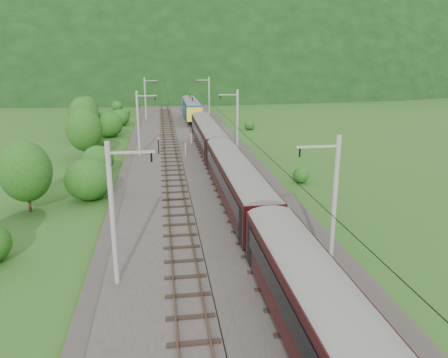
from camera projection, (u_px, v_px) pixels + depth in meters
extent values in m
plane|color=#254B17|center=(227.00, 279.00, 25.27)|extent=(600.00, 600.00, 0.00)
cube|color=#38332D|center=(208.00, 216.00, 34.74)|extent=(14.00, 220.00, 0.30)
cube|color=#503322|center=(169.00, 214.00, 34.22)|extent=(0.08, 220.00, 0.15)
cube|color=#503322|center=(187.00, 213.00, 34.42)|extent=(0.08, 220.00, 0.15)
cube|color=black|center=(178.00, 215.00, 34.35)|extent=(2.40, 220.00, 0.12)
cube|color=#503322|center=(229.00, 211.00, 34.88)|extent=(0.08, 220.00, 0.15)
cube|color=#503322|center=(247.00, 210.00, 35.08)|extent=(0.08, 220.00, 0.15)
cube|color=black|center=(238.00, 212.00, 35.02)|extent=(2.40, 220.00, 0.12)
cylinder|color=gray|center=(112.00, 215.00, 23.23)|extent=(0.28, 0.28, 8.00)
cube|color=gray|center=(132.00, 152.00, 22.46)|extent=(2.40, 0.12, 0.12)
cylinder|color=black|center=(151.00, 157.00, 22.68)|extent=(0.10, 0.10, 0.50)
cylinder|color=gray|center=(138.00, 124.00, 53.66)|extent=(0.28, 0.28, 8.00)
cube|color=gray|center=(147.00, 96.00, 52.89)|extent=(2.40, 0.12, 0.12)
cylinder|color=black|center=(155.00, 98.00, 53.11)|extent=(0.10, 0.10, 0.50)
cylinder|color=gray|center=(145.00, 99.00, 84.10)|extent=(0.28, 0.28, 8.00)
cube|color=gray|center=(151.00, 81.00, 83.33)|extent=(2.40, 0.12, 0.12)
cylinder|color=black|center=(156.00, 82.00, 83.55)|extent=(0.10, 0.10, 0.50)
cylinder|color=gray|center=(149.00, 87.00, 114.54)|extent=(0.28, 0.28, 8.00)
cube|color=gray|center=(153.00, 73.00, 113.76)|extent=(2.40, 0.12, 0.12)
cylinder|color=black|center=(157.00, 75.00, 113.99)|extent=(0.10, 0.10, 0.50)
cylinder|color=gray|center=(151.00, 80.00, 144.97)|extent=(0.28, 0.28, 8.00)
cube|color=gray|center=(154.00, 69.00, 144.20)|extent=(2.40, 0.12, 0.12)
cylinder|color=black|center=(157.00, 70.00, 144.42)|extent=(0.10, 0.10, 0.50)
cylinder|color=gray|center=(334.00, 204.00, 24.95)|extent=(0.28, 0.28, 8.00)
cube|color=gray|center=(318.00, 147.00, 23.84)|extent=(2.40, 0.12, 0.12)
cylinder|color=black|center=(300.00, 153.00, 23.79)|extent=(0.10, 0.10, 0.50)
cylinder|color=gray|center=(237.00, 122.00, 55.39)|extent=(0.28, 0.28, 8.00)
cube|color=gray|center=(228.00, 95.00, 54.28)|extent=(2.40, 0.12, 0.12)
cylinder|color=black|center=(220.00, 97.00, 54.22)|extent=(0.10, 0.10, 0.50)
cylinder|color=gray|center=(209.00, 98.00, 85.82)|extent=(0.28, 0.28, 8.00)
cube|color=gray|center=(203.00, 80.00, 84.72)|extent=(2.40, 0.12, 0.12)
cylinder|color=black|center=(198.00, 82.00, 84.66)|extent=(0.10, 0.10, 0.50)
cylinder|color=gray|center=(196.00, 86.00, 116.26)|extent=(0.28, 0.28, 8.00)
cube|color=gray|center=(191.00, 73.00, 115.15)|extent=(2.40, 0.12, 0.12)
cylinder|color=black|center=(187.00, 74.00, 115.10)|extent=(0.10, 0.10, 0.50)
cylinder|color=gray|center=(188.00, 80.00, 146.69)|extent=(0.28, 0.28, 8.00)
cube|color=gray|center=(184.00, 69.00, 145.59)|extent=(2.40, 0.12, 0.12)
cylinder|color=black|center=(181.00, 70.00, 145.53)|extent=(0.10, 0.10, 0.50)
cylinder|color=black|center=(175.00, 130.00, 32.49)|extent=(0.03, 198.00, 0.03)
cylinder|color=black|center=(239.00, 129.00, 33.16)|extent=(0.03, 198.00, 0.03)
ellipsoid|color=black|center=(164.00, 75.00, 272.57)|extent=(504.00, 360.00, 244.00)
cube|color=black|center=(337.00, 343.00, 15.40)|extent=(2.63, 19.94, 2.72)
cylinder|color=slate|center=(339.00, 313.00, 15.06)|extent=(2.63, 19.84, 2.63)
cube|color=black|center=(301.00, 339.00, 15.13)|extent=(0.05, 17.55, 1.04)
cube|color=black|center=(373.00, 332.00, 15.50)|extent=(0.05, 17.55, 1.04)
cube|color=black|center=(282.00, 287.00, 22.53)|extent=(1.99, 2.90, 0.82)
cube|color=black|center=(236.00, 180.00, 35.20)|extent=(2.63, 19.94, 2.72)
cylinder|color=slate|center=(236.00, 166.00, 34.87)|extent=(2.63, 19.84, 2.63)
cube|color=black|center=(220.00, 177.00, 34.93)|extent=(0.05, 17.55, 1.04)
cube|color=black|center=(252.00, 176.00, 35.30)|extent=(0.05, 17.55, 1.04)
cube|color=black|center=(254.00, 235.00, 29.05)|extent=(1.99, 2.90, 0.82)
cube|color=black|center=(224.00, 178.00, 42.33)|extent=(1.99, 2.90, 0.82)
cube|color=black|center=(208.00, 135.00, 55.00)|extent=(2.63, 19.94, 2.72)
cylinder|color=slate|center=(208.00, 125.00, 54.67)|extent=(2.63, 19.84, 2.63)
cube|color=black|center=(197.00, 133.00, 54.73)|extent=(0.05, 17.55, 1.04)
cube|color=black|center=(218.00, 132.00, 55.10)|extent=(0.05, 17.55, 1.04)
cube|color=black|center=(215.00, 162.00, 48.85)|extent=(1.99, 2.90, 0.82)
cube|color=black|center=(203.00, 139.00, 62.13)|extent=(1.99, 2.90, 0.82)
cube|color=#134A99|center=(191.00, 108.00, 82.57)|extent=(2.63, 16.32, 2.72)
cylinder|color=slate|center=(191.00, 101.00, 82.23)|extent=(2.63, 16.23, 2.63)
cube|color=black|center=(184.00, 106.00, 82.29)|extent=(0.05, 14.36, 1.04)
cube|color=black|center=(198.00, 106.00, 82.66)|extent=(0.05, 14.36, 1.04)
cube|color=black|center=(194.00, 122.00, 77.62)|extent=(1.99, 2.90, 0.82)
cube|color=black|center=(189.00, 113.00, 88.48)|extent=(1.99, 2.90, 0.82)
cube|color=yellow|center=(188.00, 104.00, 90.18)|extent=(2.68, 0.50, 2.45)
cube|color=yellow|center=(195.00, 114.00, 75.05)|extent=(2.68, 0.50, 2.45)
cube|color=black|center=(190.00, 97.00, 84.91)|extent=(0.08, 1.60, 0.82)
cylinder|color=red|center=(186.00, 149.00, 54.89)|extent=(0.16, 0.16, 1.54)
cylinder|color=red|center=(191.00, 139.00, 61.79)|extent=(0.16, 0.16, 1.47)
cylinder|color=black|center=(159.00, 146.00, 55.30)|extent=(0.14, 0.14, 1.99)
sphere|color=red|center=(158.00, 138.00, 55.01)|extent=(0.24, 0.24, 0.24)
ellipsoid|color=#154913|center=(89.00, 179.00, 38.61)|extent=(4.22, 4.22, 3.80)
ellipsoid|color=#154913|center=(98.00, 160.00, 47.37)|extent=(3.41, 3.41, 3.07)
ellipsoid|color=#154913|center=(96.00, 143.00, 58.87)|extent=(2.37, 2.37, 2.13)
ellipsoid|color=#154913|center=(108.00, 124.00, 67.91)|extent=(4.54, 4.54, 4.09)
ellipsoid|color=#154913|center=(120.00, 117.00, 78.95)|extent=(3.38, 3.38, 3.04)
ellipsoid|color=#154913|center=(125.00, 113.00, 90.65)|extent=(1.93, 1.93, 1.74)
ellipsoid|color=#154913|center=(117.00, 106.00, 99.69)|extent=(2.54, 2.54, 2.29)
ellipsoid|color=#154913|center=(128.00, 99.00, 110.72)|extent=(3.73, 3.73, 3.36)
cylinder|color=black|center=(28.00, 193.00, 35.66)|extent=(0.24, 0.24, 3.22)
ellipsoid|color=#154913|center=(25.00, 172.00, 35.15)|extent=(4.14, 4.14, 4.97)
cylinder|color=black|center=(86.00, 145.00, 53.89)|extent=(0.24, 0.24, 3.39)
ellipsoid|color=#154913|center=(84.00, 130.00, 53.35)|extent=(4.36, 4.36, 5.24)
cylinder|color=black|center=(85.00, 128.00, 65.88)|extent=(0.24, 0.24, 3.53)
ellipsoid|color=#154913|center=(84.00, 115.00, 65.32)|extent=(4.54, 4.54, 5.45)
cylinder|color=black|center=(88.00, 117.00, 79.87)|extent=(0.24, 0.24, 2.85)
ellipsoid|color=#154913|center=(88.00, 108.00, 79.42)|extent=(3.66, 3.66, 4.39)
ellipsoid|color=#154913|center=(301.00, 176.00, 44.04)|extent=(1.61, 1.61, 1.45)
ellipsoid|color=#154913|center=(249.00, 125.00, 74.81)|extent=(1.77, 1.77, 1.59)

